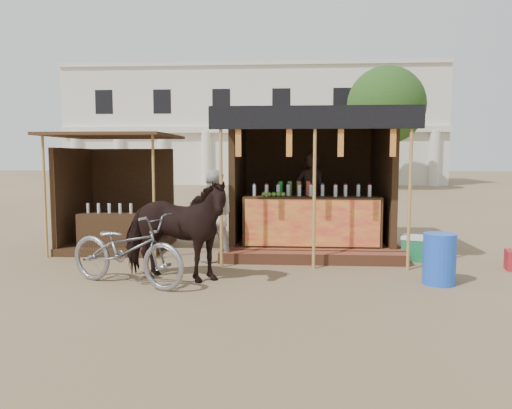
{
  "coord_description": "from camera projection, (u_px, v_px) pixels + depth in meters",
  "views": [
    {
      "loc": [
        0.58,
        -6.97,
        1.93
      ],
      "look_at": [
        0.0,
        1.6,
        1.1
      ],
      "focal_mm": 35.0,
      "sensor_mm": 36.0,
      "label": 1
    }
  ],
  "objects": [
    {
      "name": "secondary_stall",
      "position": [
        111.0,
        208.0,
        10.49
      ],
      "size": [
        2.4,
        2.4,
        2.38
      ],
      "color": "#382514",
      "rests_on": "ground"
    },
    {
      "name": "tree",
      "position": [
        382.0,
        109.0,
        28.3
      ],
      "size": [
        4.5,
        4.4,
        7.0
      ],
      "color": "#382314",
      "rests_on": "ground"
    },
    {
      "name": "main_stall",
      "position": [
        310.0,
        200.0,
        10.32
      ],
      "size": [
        3.6,
        3.61,
        2.78
      ],
      "color": "brown",
      "rests_on": "ground"
    },
    {
      "name": "background_building",
      "position": [
        255.0,
        128.0,
        36.63
      ],
      "size": [
        26.0,
        7.45,
        8.18
      ],
      "color": "silver",
      "rests_on": "ground"
    },
    {
      "name": "cow",
      "position": [
        174.0,
        231.0,
        7.67
      ],
      "size": [
        2.01,
        1.23,
        1.58
      ],
      "primitive_type": "imported",
      "rotation": [
        0.0,
        0.0,
        1.36
      ],
      "color": "black",
      "rests_on": "ground"
    },
    {
      "name": "bystander",
      "position": [
        213.0,
        216.0,
        9.11
      ],
      "size": [
        0.91,
        0.76,
        1.68
      ],
      "primitive_type": "imported",
      "rotation": [
        0.0,
        0.0,
        3.3
      ],
      "color": "beige",
      "rests_on": "ground"
    },
    {
      "name": "cooler",
      "position": [
        420.0,
        248.0,
        9.25
      ],
      "size": [
        0.75,
        0.63,
        0.46
      ],
      "color": "#197240",
      "rests_on": "ground"
    },
    {
      "name": "motorbike",
      "position": [
        126.0,
        249.0,
        7.45
      ],
      "size": [
        2.2,
        1.47,
        1.09
      ],
      "primitive_type": "imported",
      "rotation": [
        0.0,
        0.0,
        1.17
      ],
      "color": "gray",
      "rests_on": "ground"
    },
    {
      "name": "ground",
      "position": [
        249.0,
        291.0,
        7.15
      ],
      "size": [
        120.0,
        120.0,
        0.0
      ],
      "primitive_type": "plane",
      "color": "#846B4C",
      "rests_on": "ground"
    },
    {
      "name": "blue_barrel",
      "position": [
        439.0,
        259.0,
        7.52
      ],
      "size": [
        0.51,
        0.51,
        0.78
      ],
      "primitive_type": "cylinder",
      "rotation": [
        0.0,
        0.0,
        -0.06
      ],
      "color": "blue",
      "rests_on": "ground"
    }
  ]
}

